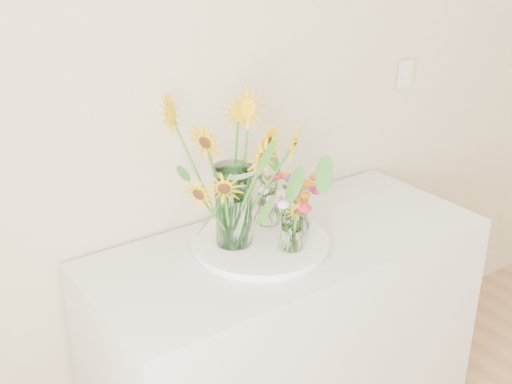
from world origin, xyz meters
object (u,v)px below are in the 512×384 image
at_px(tray, 260,245).
at_px(small_vase_a, 292,233).
at_px(mason_jar, 233,206).
at_px(small_vase_b, 297,217).
at_px(small_vase_c, 269,208).
at_px(counter, 287,348).

height_order(tray, small_vase_a, small_vase_a).
xyz_separation_m(tray, mason_jar, (-0.08, 0.04, 0.15)).
height_order(small_vase_b, small_vase_c, same).
relative_size(small_vase_a, small_vase_c, 0.96).
bearing_deg(small_vase_a, mason_jar, 133.05).
bearing_deg(small_vase_b, mason_jar, 164.03).
relative_size(mason_jar, small_vase_b, 2.21).
bearing_deg(small_vase_c, small_vase_a, -103.99).
bearing_deg(small_vase_a, small_vase_c, 76.01).
bearing_deg(tray, mason_jar, 156.32).
bearing_deg(small_vase_b, counter, 157.10).
bearing_deg(small_vase_b, small_vase_a, -137.49).
bearing_deg(small_vase_c, tray, -138.26).
bearing_deg(small_vase_c, small_vase_b, -71.59).
distance_m(mason_jar, small_vase_c, 0.20).
relative_size(tray, mason_jar, 1.57).
height_order(counter, small_vase_a, small_vase_a).
relative_size(counter, tray, 3.22).
distance_m(small_vase_b, small_vase_c, 0.12).
xyz_separation_m(small_vase_a, small_vase_c, (0.05, 0.19, 0.00)).
xyz_separation_m(tray, small_vase_a, (0.05, -0.10, 0.07)).
relative_size(tray, small_vase_c, 3.47).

